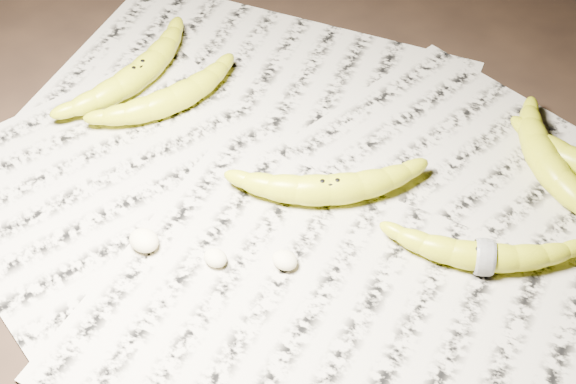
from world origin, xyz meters
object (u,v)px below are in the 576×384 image
Objects in this scene: banana_left_b at (172,97)px; banana_taped at (484,255)px; banana_center at (329,188)px; banana_left_a at (138,72)px; banana_upper_b at (547,161)px.

banana_taped is (0.45, 0.02, -0.00)m from banana_left_b.
banana_center is at bearing -74.14° from banana_left_b.
banana_left_a is 0.54m from banana_upper_b.
banana_left_a is at bearing 150.53° from banana_taped.
banana_upper_b reaches higher than banana_taped.
banana_upper_b is at bearing 62.44° from banana_taped.
banana_taped is at bearing -35.09° from banana_center.
banana_left_a is 0.07m from banana_left_b.
banana_left_a is 1.16× the size of banana_left_b.
banana_left_a is 1.06× the size of banana_center.
banana_left_b is (0.07, -0.01, -0.00)m from banana_left_a.
banana_left_a and banana_upper_b have the same top height.
banana_center is 0.27m from banana_upper_b.
banana_left_a is at bearing -121.60° from banana_upper_b.
banana_center is (0.26, -0.01, 0.00)m from banana_left_b.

